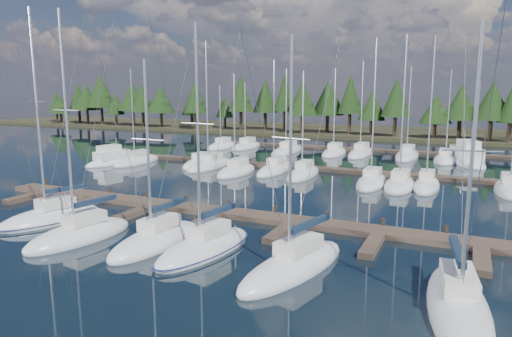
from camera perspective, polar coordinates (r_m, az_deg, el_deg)
The scene contains 14 objects.
ground at distance 46.13m, azimuth 3.00°, elevation -2.11°, with size 260.00×260.00×0.00m, color black.
far_shore at distance 103.71m, azimuth 15.44°, elevation 4.37°, with size 220.00×30.00×0.60m, color #312E1B.
main_dock at distance 34.98m, azimuth -4.75°, elevation -5.68°, with size 44.00×6.13×0.90m.
back_docks at distance 64.43m, azimuth 9.48°, elevation 1.36°, with size 50.00×21.80×0.40m.
front_sailboat_1 at distance 36.78m, azimuth -24.18°, elevation -5.60°, with size 5.24×8.43×15.84m.
front_sailboat_2 at distance 31.87m, azimuth -21.10°, elevation -7.69°, with size 4.00×8.01×15.08m.
front_sailboat_3 at distance 29.42m, azimuth -12.37°, elevation -8.75°, with size 3.02×8.07×12.05m.
front_sailboat_4 at distance 27.66m, azimuth -6.39°, elevation -9.77°, with size 3.99×8.55×13.93m.
front_sailboat_5 at distance 24.93m, azimuth 4.80°, elevation -12.00°, with size 4.61×9.36×12.97m.
front_sailboat_6 at distance 22.45m, azimuth 23.93°, elevation -15.41°, with size 3.70×9.64×12.95m.
back_sailboat_rows at distance 60.21m, azimuth 8.11°, elevation 0.87°, with size 45.61×31.03×16.04m.
motor_yacht_left at distance 62.27m, azimuth -17.56°, elevation 0.98°, with size 3.82×8.47×4.08m.
motor_yacht_right at distance 65.46m, azimuth 24.77°, elevation 1.03°, with size 6.59×10.84×5.15m.
tree_line at distance 93.88m, azimuth 13.92°, elevation 8.24°, with size 184.27×11.29×13.67m.
Camera 1 is at (16.69, -11.94, 9.54)m, focal length 32.00 mm.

